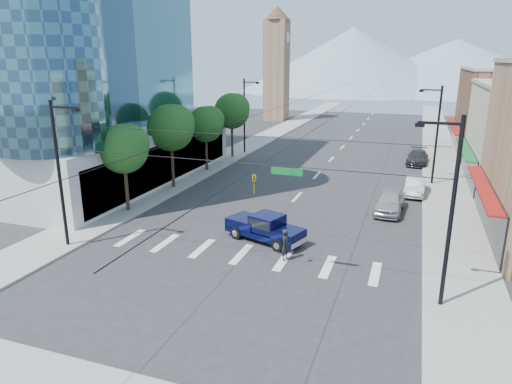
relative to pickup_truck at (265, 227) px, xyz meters
The scene contains 19 objects.
ground 4.14m from the pickup_truck, 96.04° to the right, with size 160.00×160.00×0.00m, color #28282B.
sidewalk_left 38.09m from the pickup_truck, 109.04° to the left, with size 4.00×120.00×0.15m, color gray.
sidewalk_right 37.82m from the pickup_truck, 72.17° to the left, with size 4.00×120.00×0.15m, color gray.
office_tower 31.49m from the pickup_truck, 159.76° to the left, with size 29.50×27.00×30.00m.
clock_tower 61.19m from the pickup_truck, 106.27° to the left, with size 4.80×4.80×20.40m.
mountain_left 147.15m from the pickup_truck, 96.03° to the left, with size 80.00×80.00×22.00m, color gray.
mountain_right 157.42m from the pickup_truck, 82.85° to the left, with size 90.00×90.00×18.00m, color gray.
tree_near 12.37m from the pickup_truck, 169.69° to the left, with size 3.65×3.64×6.71m.
tree_midnear 15.38m from the pickup_truck, 141.66° to the left, with size 4.09×4.09×7.52m.
tree_midfar 20.19m from the pickup_truck, 125.54° to the left, with size 3.65×3.64×6.71m.
tree_far 26.21m from the pickup_truck, 116.46° to the left, with size 4.09×4.09×7.52m.
signal_rig 6.24m from the pickup_truck, 92.65° to the right, with size 21.80×0.20×9.00m.
lamp_pole_nw 28.54m from the pickup_truck, 113.11° to the left, with size 2.00×0.25×9.00m.
lamp_pole_ne 21.09m from the pickup_truck, 60.35° to the left, with size 2.00×0.25×9.00m.
pickup_truck is the anchor object (origin of this frame).
pedestrian 3.16m from the pickup_truck, 48.98° to the right, with size 0.68×0.45×1.88m, color black.
parked_car_near 11.10m from the pickup_truck, 49.72° to the left, with size 1.98×4.91×1.67m, color #A7A6AB.
parked_car_mid 16.73m from the pickup_truck, 57.70° to the left, with size 1.58×4.52×1.49m, color #BDBDBD.
parked_car_far 28.20m from the pickup_truck, 71.44° to the left, with size 2.15×5.29×1.54m, color #2E2E30.
Camera 1 is at (8.95, -21.91, 11.22)m, focal length 32.00 mm.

